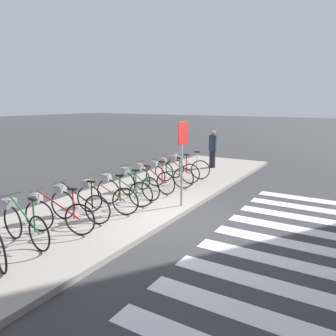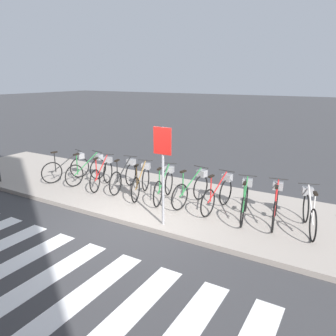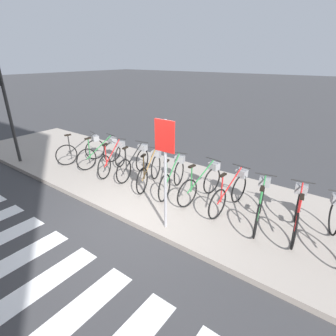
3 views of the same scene
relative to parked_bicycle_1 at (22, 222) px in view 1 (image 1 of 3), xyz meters
name	(u,v)px [view 1 (image 1 of 3)]	position (x,y,z in m)	size (l,w,h in m)	color
ground_plane	(177,220)	(3.00, -1.83, -0.57)	(120.00, 120.00, 0.00)	#38383A
sidewalk	(119,206)	(3.00, 0.03, -0.51)	(17.46, 3.71, 0.12)	#9E9389
parked_bicycle_1	(22,222)	(0.00, 0.00, 0.00)	(0.46, 1.67, 1.03)	black
parked_bicycle_2	(55,213)	(0.71, -0.12, 0.00)	(0.64, 1.61, 1.03)	black
parked_bicycle_3	(76,203)	(1.45, 0.03, 0.00)	(0.47, 1.66, 1.03)	black
parked_bicycle_4	(104,196)	(2.21, -0.15, 0.00)	(0.64, 1.61, 1.03)	black
parked_bicycle_5	(121,189)	(2.95, -0.10, 0.00)	(0.54, 1.64, 1.03)	black
parked_bicycle_6	(136,183)	(3.77, 0.00, 0.00)	(0.46, 1.66, 1.03)	black
parked_bicycle_7	(151,178)	(4.54, -0.02, 0.00)	(0.46, 1.67, 1.03)	black
parked_bicycle_8	(167,174)	(5.27, -0.15, 0.00)	(0.53, 1.64, 1.03)	black
parked_bicycle_9	(174,170)	(5.98, -0.04, 0.00)	(0.46, 1.66, 1.03)	black
parked_bicycle_10	(185,166)	(6.71, -0.07, 0.00)	(0.61, 1.62, 1.03)	black
pedestrian	(213,148)	(9.15, -0.11, 0.39)	(0.34, 0.34, 1.61)	#23232D
sign_post	(182,149)	(3.77, -1.54, 1.11)	(0.44, 0.07, 2.29)	#99999E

